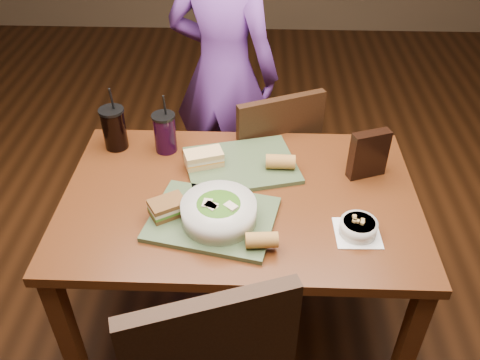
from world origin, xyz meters
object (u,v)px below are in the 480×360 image
Objects in this scene: sandwich_near at (168,207)px; cup_cola at (114,128)px; sandwich_far at (204,158)px; baguette_near at (262,240)px; soup_bowl at (358,227)px; tray_near at (213,219)px; dining_table at (240,213)px; tray_far at (241,165)px; diner at (224,73)px; salad_bowl at (219,211)px; chip_bag at (368,154)px; baguette_far at (280,162)px; cup_berry at (165,133)px; chair_far at (277,164)px.

cup_cola is (-0.28, 0.43, 0.04)m from sandwich_near.
sandwich_far is 0.49m from baguette_near.
soup_bowl is 1.04m from cup_cola.
cup_cola is at bearing 123.07° from sandwich_near.
cup_cola is (-0.43, 0.44, 0.08)m from tray_near.
dining_table is 3.10× the size of tray_far.
salad_bowl is at bearing 110.03° from diner.
diner reaches higher than dining_table.
tray_near is 0.22m from baguette_near.
sandwich_far is (-0.55, 0.35, 0.02)m from soup_bowl.
baguette_near is (0.08, -0.45, 0.04)m from tray_far.
baguette_near is 0.54× the size of chip_bag.
tray_near is at bearing 142.12° from baguette_near.
diner is at bearing 109.33° from baguette_far.
dining_table is 3.10× the size of tray_near.
cup_berry is at bearing 90.01° from diner.
chip_bag is (0.32, -0.39, 0.34)m from chair_far.
salad_bowl is (-0.07, -0.16, 0.15)m from dining_table.
chip_bag is (0.48, 0.14, 0.19)m from dining_table.
dining_table is 0.20m from tray_near.
dining_table is at bearing 106.15° from baguette_near.
salad_bowl is 0.99× the size of cup_berry.
soup_bowl is 1.37× the size of baguette_far.
diner is 1.05m from sandwich_near.
dining_table is 8.00× the size of sandwich_far.
sandwich_far is at bearing -175.58° from tray_far.
soup_bowl is at bearing -33.21° from cup_berry.
soup_bowl is 0.65m from sandwich_near.
soup_bowl is 0.65m from sandwich_far.
diner reaches higher than tray_near.
sandwich_far reaches higher than tray_near.
chip_bag is (0.08, 0.33, 0.07)m from soup_bowl.
tray_near is 4.04× the size of baguette_near.
chip_bag reaches higher than tray_near.
sandwich_near reaches higher than baguette_near.
chip_bag is at bearing 46.28° from baguette_near.
diner reaches higher than chair_far.
baguette_far is (-0.01, -0.38, 0.29)m from chair_far.
salad_bowl is at bearing 176.42° from soup_bowl.
sandwich_far is 1.45× the size of baguette_far.
sandwich_near is 0.56× the size of cup_berry.
tray_near and tray_far have the same top height.
sandwich_near is (-0.13, -1.04, 0.01)m from diner.
cup_cola is at bearing 152.36° from soup_bowl.
sandwich_near is (-0.24, -0.13, 0.14)m from dining_table.
tray_far is at bearing -114.26° from chair_far.
chair_far is at bearing 58.65° from sandwich_near.
tray_far is 2.20× the size of chip_bag.
tray_near is (-0.09, -0.14, 0.10)m from dining_table.
tray_far is 1.64× the size of cup_berry.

